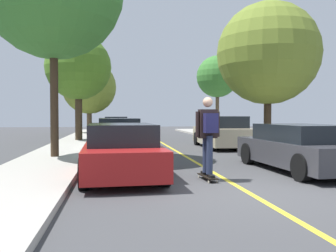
% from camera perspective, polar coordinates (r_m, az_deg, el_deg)
% --- Properties ---
extents(ground, '(80.00, 80.00, 0.00)m').
position_cam_1_polar(ground, '(7.17, 12.62, -10.33)').
color(ground, '#424244').
extents(sidewalk_left, '(2.18, 56.00, 0.14)m').
position_cam_1_polar(sidewalk_left, '(6.97, -25.36, -10.22)').
color(sidewalk_left, '#ADA89E').
rests_on(sidewalk_left, ground).
extents(center_line, '(0.12, 39.20, 0.01)m').
position_cam_1_polar(center_line, '(10.94, 4.95, -6.10)').
color(center_line, gold).
rests_on(center_line, ground).
extents(parked_car_left_nearest, '(1.95, 4.27, 1.28)m').
position_cam_1_polar(parked_car_left_nearest, '(8.72, -7.57, -3.89)').
color(parked_car_left_nearest, maroon).
rests_on(parked_car_left_nearest, ground).
extents(parked_car_left_near, '(2.04, 4.67, 1.37)m').
position_cam_1_polar(parked_car_left_near, '(15.12, -8.04, -1.39)').
color(parked_car_left_near, white).
rests_on(parked_car_left_near, ground).
extents(parked_car_left_far, '(1.92, 4.14, 1.30)m').
position_cam_1_polar(parked_car_left_far, '(21.35, -8.22, -0.57)').
color(parked_car_left_far, navy).
rests_on(parked_car_left_far, ground).
extents(parked_car_left_farthest, '(2.09, 4.10, 1.39)m').
position_cam_1_polar(parked_car_left_farthest, '(27.53, -8.32, -0.00)').
color(parked_car_left_farthest, '#38383D').
rests_on(parked_car_left_farthest, ground).
extents(parked_car_right_nearest, '(2.04, 4.40, 1.25)m').
position_cam_1_polar(parked_car_right_nearest, '(10.15, 20.56, -3.30)').
color(parked_car_right_nearest, '#38383D').
rests_on(parked_car_right_nearest, ground).
extents(parked_car_right_near, '(2.06, 4.45, 1.45)m').
position_cam_1_polar(parked_car_right_near, '(16.47, 8.81, -1.03)').
color(parked_car_right_near, '#BCAD89').
rests_on(parked_car_right_near, ground).
extents(street_tree_left_near, '(3.60, 3.60, 5.82)m').
position_cam_1_polar(street_tree_left_near, '(20.26, -14.30, 9.16)').
color(street_tree_left_near, '#3D2D1E').
rests_on(street_tree_left_near, sidewalk_left).
extents(street_tree_left_far, '(4.22, 4.22, 5.69)m').
position_cam_1_polar(street_tree_left_far, '(28.52, -12.64, 6.14)').
color(street_tree_left_far, brown).
rests_on(street_tree_left_far, sidewalk_left).
extents(street_tree_right_nearest, '(4.71, 4.71, 6.58)m').
position_cam_1_polar(street_tree_right_nearest, '(17.28, 15.87, 11.18)').
color(street_tree_right_nearest, '#3D2D1E').
rests_on(street_tree_right_nearest, sidewalk_right).
extents(street_tree_right_near, '(2.88, 2.88, 5.47)m').
position_cam_1_polar(street_tree_right_near, '(24.78, 8.00, 7.88)').
color(street_tree_right_near, brown).
rests_on(street_tree_right_near, sidewalk_right).
extents(skateboard, '(0.29, 0.86, 0.10)m').
position_cam_1_polar(skateboard, '(8.23, 6.41, -8.11)').
color(skateboard, black).
rests_on(skateboard, ground).
extents(skateboarder, '(0.59, 0.71, 1.81)m').
position_cam_1_polar(skateboarder, '(8.09, 6.51, -0.84)').
color(skateboarder, black).
rests_on(skateboarder, skateboard).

